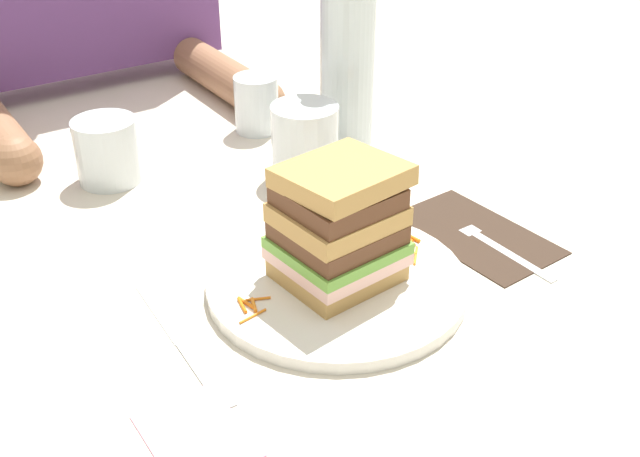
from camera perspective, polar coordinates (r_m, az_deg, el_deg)
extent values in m
plane|color=beige|center=(0.78, 1.70, -3.46)|extent=(3.00, 3.00, 0.00)
cylinder|color=white|center=(0.76, 1.25, -3.98)|extent=(0.25, 0.25, 0.01)
cube|color=tan|center=(0.75, 1.26, -2.99)|extent=(0.11, 0.10, 0.02)
cube|color=beige|center=(0.74, 1.28, -1.99)|extent=(0.12, 0.11, 0.01)
cube|color=#6BA83D|center=(0.73, 1.29, -1.21)|extent=(0.12, 0.11, 0.01)
cube|color=#56331E|center=(0.73, 1.30, -0.22)|extent=(0.11, 0.10, 0.02)
cube|color=tan|center=(0.72, 1.32, 1.05)|extent=(0.11, 0.10, 0.02)
cube|color=#56331E|center=(0.71, 1.34, 2.37)|extent=(0.10, 0.10, 0.02)
cube|color=tan|center=(0.70, 1.62, 3.86)|extent=(0.12, 0.11, 0.02)
cylinder|color=orange|center=(0.71, -4.96, -6.43)|extent=(0.03, 0.01, 0.00)
cylinder|color=orange|center=(0.72, -5.43, -5.46)|extent=(0.01, 0.02, 0.00)
cylinder|color=orange|center=(0.73, -4.58, -5.18)|extent=(0.02, 0.01, 0.00)
cylinder|color=orange|center=(0.72, -4.88, -5.61)|extent=(0.01, 0.02, 0.00)
cylinder|color=orange|center=(0.72, -5.73, -5.65)|extent=(0.01, 0.02, 0.00)
cylinder|color=orange|center=(0.82, 6.05, -0.44)|extent=(0.00, 0.03, 0.00)
cylinder|color=orange|center=(0.80, 5.49, -1.22)|extent=(0.02, 0.03, 0.00)
cylinder|color=orange|center=(0.81, 6.44, -0.91)|extent=(0.00, 0.03, 0.00)
cylinder|color=orange|center=(0.80, 6.38, -1.44)|extent=(0.00, 0.03, 0.00)
cylinder|color=orange|center=(0.80, 4.95, -1.53)|extent=(0.02, 0.02, 0.00)
cylinder|color=orange|center=(0.80, 5.51, -1.52)|extent=(0.02, 0.03, 0.00)
cylinder|color=orange|center=(0.79, 7.05, -1.98)|extent=(0.02, 0.03, 0.00)
cylinder|color=orange|center=(0.82, 6.64, -0.56)|extent=(0.01, 0.02, 0.00)
cube|color=#38281E|center=(0.86, 11.35, -0.37)|extent=(0.12, 0.18, 0.00)
cube|color=silver|center=(0.83, 14.02, -1.80)|extent=(0.01, 0.11, 0.00)
cube|color=silver|center=(0.87, 11.00, 0.03)|extent=(0.02, 0.02, 0.00)
cylinder|color=silver|center=(0.89, 10.13, 0.95)|extent=(0.00, 0.04, 0.00)
cylinder|color=silver|center=(0.88, 9.87, 0.85)|extent=(0.00, 0.04, 0.00)
cylinder|color=silver|center=(0.88, 9.60, 0.74)|extent=(0.00, 0.04, 0.00)
cylinder|color=silver|center=(0.88, 9.33, 0.64)|extent=(0.00, 0.04, 0.00)
cube|color=silver|center=(0.67, -8.44, -10.45)|extent=(0.02, 0.10, 0.00)
cube|color=silver|center=(0.74, -11.53, -5.96)|extent=(0.02, 0.11, 0.00)
cylinder|color=white|center=(0.95, -1.12, 6.37)|extent=(0.08, 0.08, 0.09)
cylinder|color=orange|center=(0.96, -1.11, 5.29)|extent=(0.08, 0.08, 0.05)
cylinder|color=silver|center=(1.02, 2.04, 12.82)|extent=(0.07, 0.07, 0.25)
cylinder|color=silver|center=(1.08, -4.69, 9.10)|extent=(0.06, 0.06, 0.08)
cylinder|color=silver|center=(0.98, -15.35, 5.53)|extent=(0.08, 0.08, 0.08)
cube|color=pink|center=(0.62, -9.08, -14.77)|extent=(0.07, 0.09, 0.00)
cylinder|color=#936647|center=(1.22, -7.02, 10.99)|extent=(0.06, 0.24, 0.06)
sphere|color=#936647|center=(1.01, -21.42, 4.67)|extent=(0.06, 0.06, 0.06)
sphere|color=#936647|center=(1.12, -4.13, 9.27)|extent=(0.06, 0.06, 0.06)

